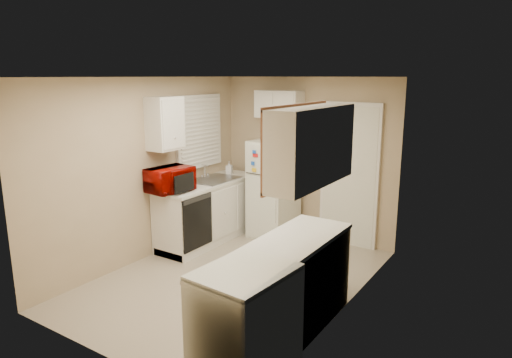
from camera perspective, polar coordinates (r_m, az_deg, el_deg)
The scene contains 19 objects.
floor at distance 5.69m, azimuth -2.80°, elevation -12.31°, with size 3.80×3.80×0.00m, color #BBAE96.
ceiling at distance 5.16m, azimuth -3.10°, elevation 12.61°, with size 3.80×3.80×0.00m, color white.
wall_left at distance 6.21m, azimuth -13.48°, elevation 1.15°, with size 3.80×3.80×0.00m, color tan.
wall_right at distance 4.64m, azimuth 11.22°, elevation -2.64°, with size 3.80×3.80×0.00m, color tan.
wall_back at distance 6.89m, azimuth 6.35°, elevation 2.57°, with size 2.80×2.80×0.00m, color tan.
wall_front at distance 3.98m, azimuth -19.27°, elevation -5.75°, with size 2.80×2.80×0.00m, color tan.
left_counter at distance 6.83m, azimuth -5.94°, elevation -3.99°, with size 0.60×1.80×0.90m, color silver.
dishwasher at distance 6.20m, azimuth -7.34°, elevation -5.39°, with size 0.03×0.58×0.72m, color black.
sink at distance 6.84m, azimuth -5.23°, elevation -0.40°, with size 0.54×0.74×0.16m, color gray.
microwave at distance 6.18m, azimuth -10.69°, elevation -0.19°, with size 0.33×0.59×0.39m, color #7B0500.
soap_bottle at distance 7.18m, azimuth -3.37°, elevation 1.42°, with size 0.09×0.09×0.20m, color silver.
window_blinds at distance 6.87m, azimuth -7.07°, elevation 5.89°, with size 0.10×0.98×1.08m, color silver.
upper_cabinet_left at distance 6.16m, azimuth -11.32°, elevation 6.83°, with size 0.30×0.45×0.70m, color silver.
refrigerator at distance 6.85m, azimuth 2.20°, elevation -1.36°, with size 0.61×0.59×1.48m, color silver.
cabinet_over_fridge at distance 6.86m, azimuth 2.92°, elevation 9.32°, with size 0.70×0.30×0.40m, color silver.
interior_door at distance 6.61m, azimuth 11.58°, elevation 0.36°, with size 0.86×0.06×2.08m, color silver.
right_counter at distance 4.35m, azimuth 2.92°, elevation -14.06°, with size 0.60×2.00×0.90m, color silver.
stove at distance 3.85m, azimuth -1.39°, elevation -17.57°, with size 0.63×0.77×0.94m, color silver.
upper_cabinet_right at distance 4.13m, azimuth 7.03°, elevation 4.12°, with size 0.30×1.20×0.70m, color silver.
Camera 1 is at (3.03, -4.17, 2.42)m, focal length 32.00 mm.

